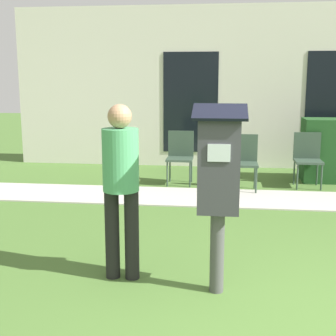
{
  "coord_description": "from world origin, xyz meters",
  "views": [
    {
      "loc": [
        -0.71,
        -2.97,
        1.8
      ],
      "look_at": [
        -1.18,
        0.88,
        1.05
      ],
      "focal_mm": 50.0,
      "sensor_mm": 36.0,
      "label": 1
    }
  ],
  "objects_px": {
    "outdoor_chair_middle": "(244,158)",
    "parking_meter": "(219,175)",
    "outdoor_chair_left": "(180,153)",
    "person_standing": "(121,178)",
    "outdoor_chair_right": "(308,155)"
  },
  "relations": [
    {
      "from": "outdoor_chair_middle",
      "to": "outdoor_chair_right",
      "type": "xyz_separation_m",
      "value": [
        1.06,
        0.39,
        0.0
      ]
    },
    {
      "from": "parking_meter",
      "to": "outdoor_chair_middle",
      "type": "xyz_separation_m",
      "value": [
        0.36,
        3.76,
        -0.49
      ]
    },
    {
      "from": "parking_meter",
      "to": "person_standing",
      "type": "bearing_deg",
      "value": 168.41
    },
    {
      "from": "outdoor_chair_left",
      "to": "outdoor_chair_middle",
      "type": "bearing_deg",
      "value": -17.41
    },
    {
      "from": "person_standing",
      "to": "outdoor_chair_middle",
      "type": "relative_size",
      "value": 1.76
    },
    {
      "from": "outdoor_chair_right",
      "to": "parking_meter",
      "type": "bearing_deg",
      "value": -117.48
    },
    {
      "from": "outdoor_chair_middle",
      "to": "person_standing",
      "type": "bearing_deg",
      "value": -89.67
    },
    {
      "from": "outdoor_chair_right",
      "to": "person_standing",
      "type": "bearing_deg",
      "value": -128.41
    },
    {
      "from": "outdoor_chair_middle",
      "to": "parking_meter",
      "type": "bearing_deg",
      "value": -76.38
    },
    {
      "from": "outdoor_chair_left",
      "to": "outdoor_chair_right",
      "type": "distance_m",
      "value": 2.13
    },
    {
      "from": "parking_meter",
      "to": "outdoor_chair_right",
      "type": "bearing_deg",
      "value": 71.02
    },
    {
      "from": "person_standing",
      "to": "outdoor_chair_left",
      "type": "bearing_deg",
      "value": 74.56
    },
    {
      "from": "outdoor_chair_left",
      "to": "person_standing",
      "type": "bearing_deg",
      "value": -91.03
    },
    {
      "from": "outdoor_chair_left",
      "to": "outdoor_chair_right",
      "type": "relative_size",
      "value": 1.0
    },
    {
      "from": "person_standing",
      "to": "outdoor_chair_middle",
      "type": "distance_m",
      "value": 3.8
    }
  ]
}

